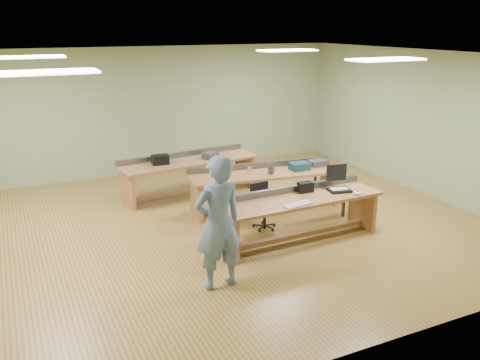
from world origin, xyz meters
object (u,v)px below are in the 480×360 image
at_px(workbench_back, 189,169).
at_px(drinks_can, 249,170).
at_px(workbench_front, 299,209).
at_px(mug, 271,171).
at_px(laptop_base, 339,190).
at_px(parts_bin_teal, 300,166).
at_px(parts_bin_grey, 318,163).
at_px(camera_bag, 305,187).
at_px(person, 218,223).
at_px(workbench_mid, 265,181).
at_px(task_chair, 263,212).

xyz_separation_m(workbench_back, drinks_can, (0.72, -1.43, 0.26)).
xyz_separation_m(workbench_front, mug, (0.25, 1.42, 0.25)).
bearing_deg(drinks_can, laptop_base, -60.27).
bearing_deg(laptop_base, workbench_back, 129.95).
height_order(parts_bin_teal, drinks_can, same).
distance_m(workbench_front, parts_bin_grey, 2.09).
bearing_deg(parts_bin_grey, parts_bin_teal, -170.43).
distance_m(camera_bag, parts_bin_grey, 1.76).
height_order(person, drinks_can, person).
xyz_separation_m(parts_bin_teal, mug, (-0.66, -0.03, -0.01)).
height_order(parts_bin_teal, mug, parts_bin_teal).
relative_size(workbench_mid, mug, 22.18).
height_order(workbench_mid, drinks_can, drinks_can).
bearing_deg(person, workbench_back, -109.33).
bearing_deg(camera_bag, workbench_back, 113.93).
relative_size(workbench_back, mug, 21.93).
bearing_deg(workbench_back, mug, -62.49).
bearing_deg(workbench_mid, person, -122.31).
distance_m(parts_bin_teal, drinks_can, 1.04).
bearing_deg(workbench_back, parts_bin_teal, -48.76).
relative_size(person, parts_bin_teal, 5.02).
height_order(workbench_back, task_chair, workbench_back).
relative_size(workbench_mid, laptop_base, 8.26).
relative_size(workbench_front, camera_bag, 11.28).
height_order(workbench_front, task_chair, workbench_front).
relative_size(workbench_back, laptop_base, 8.17).
bearing_deg(workbench_front, parts_bin_teal, 56.21).
bearing_deg(person, task_chair, -139.02).
bearing_deg(workbench_front, camera_bag, 38.23).
distance_m(laptop_base, task_chair, 1.39).
bearing_deg(parts_bin_grey, workbench_back, 146.20).
bearing_deg(drinks_can, person, -124.27).
xyz_separation_m(parts_bin_teal, parts_bin_grey, (0.49, 0.08, -0.01)).
height_order(workbench_mid, person, person).
xyz_separation_m(person, mug, (2.08, 2.32, -0.14)).
xyz_separation_m(camera_bag, parts_bin_teal, (0.66, 1.25, -0.02)).
height_order(workbench_front, workbench_mid, same).
bearing_deg(parts_bin_teal, mug, -177.15).
bearing_deg(workbench_front, task_chair, 109.28).
height_order(workbench_mid, mug, workbench_mid).
bearing_deg(workbench_front, workbench_mid, 80.75).
distance_m(workbench_mid, laptop_base, 1.70).
bearing_deg(parts_bin_grey, workbench_mid, 178.47).
bearing_deg(parts_bin_teal, workbench_back, 137.84).
distance_m(task_chair, mug, 1.01).
distance_m(laptop_base, drinks_can, 1.86).
xyz_separation_m(workbench_mid, parts_bin_teal, (0.70, -0.12, 0.26)).
height_order(workbench_back, laptop_base, workbench_back).
bearing_deg(workbench_mid, parts_bin_teal, -2.07).
height_order(workbench_front, parts_bin_teal, parts_bin_teal).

